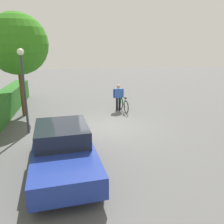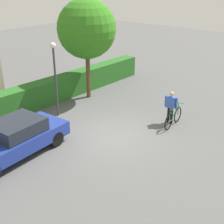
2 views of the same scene
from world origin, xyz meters
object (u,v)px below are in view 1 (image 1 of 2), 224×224
at_px(parked_car_near, 63,148).
at_px(tree_kerbside, 17,44).
at_px(bicycle, 123,104).
at_px(street_lamp, 23,79).
at_px(person_rider, 118,96).

height_order(parked_car_near, tree_kerbside, tree_kerbside).
distance_m(bicycle, street_lamp, 6.04).
distance_m(person_rider, street_lamp, 5.75).
relative_size(person_rider, tree_kerbside, 0.29).
height_order(bicycle, tree_kerbside, tree_kerbside).
bearing_deg(parked_car_near, person_rider, -25.55).
bearing_deg(parked_car_near, tree_kerbside, 19.91).
xyz_separation_m(bicycle, tree_kerbside, (0.12, 5.67, 3.44)).
relative_size(person_rider, street_lamp, 0.43).
xyz_separation_m(parked_car_near, person_rider, (6.44, -3.08, 0.20)).
distance_m(parked_car_near, tree_kerbside, 7.49).
height_order(parked_car_near, bicycle, parked_car_near).
relative_size(bicycle, person_rider, 1.11).
bearing_deg(street_lamp, parked_car_near, -155.03).
bearing_deg(person_rider, street_lamp, 121.73).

